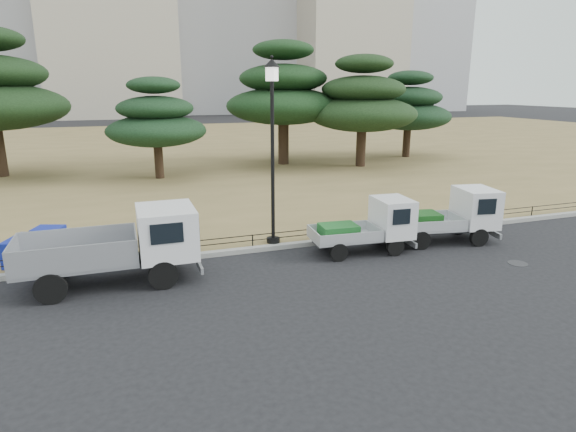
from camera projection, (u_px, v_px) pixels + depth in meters
name	position (u px, v px, depth m)	size (l,w,h in m)	color
ground	(310.00, 276.00, 14.05)	(220.00, 220.00, 0.00)	black
lawn	(181.00, 149.00, 41.94)	(120.00, 56.00, 0.15)	olive
curb	(282.00, 246.00, 16.40)	(120.00, 0.25, 0.16)	gray
truck_large	(121.00, 243.00, 13.30)	(4.74, 1.92, 2.07)	black
truck_kei_front	(369.00, 226.00, 15.93)	(3.41, 1.65, 1.76)	black
truck_kei_rear	(451.00, 216.00, 16.98)	(3.79, 2.09, 1.88)	black
street_lamp	(272.00, 122.00, 15.53)	(0.54, 0.54, 6.04)	black
pipe_fence	(281.00, 235.00, 16.45)	(38.00, 0.04, 0.40)	black
tarp_pile	(40.00, 249.00, 14.53)	(2.03, 1.75, 1.14)	#14249B
manhole	(518.00, 263.00, 15.02)	(0.60, 0.60, 0.01)	#2D2D30
pine_center_left	(156.00, 121.00, 27.42)	(5.66, 5.66, 5.75)	black
pine_center_right	(283.00, 94.00, 32.26)	(7.71, 7.71, 8.18)	black
pine_east_near	(363.00, 103.00, 31.46)	(7.15, 7.15, 7.22)	black
pine_east_far	(409.00, 108.00, 35.97)	(6.33, 6.33, 6.36)	black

